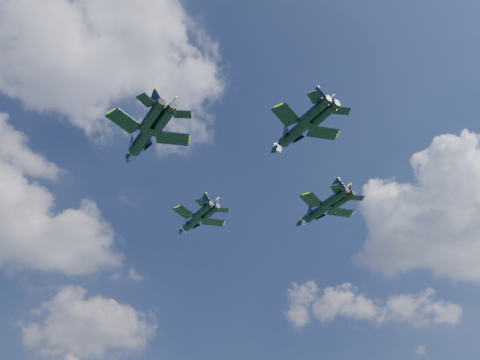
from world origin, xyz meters
The scene contains 4 objects.
jet_lead centered at (-7.30, 17.20, 58.41)m, with size 11.34×14.96×3.53m.
jet_left centered at (-23.75, -4.70, 57.72)m, with size 13.82×17.90×4.26m.
jet_right centered at (12.96, 2.86, 57.78)m, with size 12.50×16.54×3.90m.
jet_slot centered at (-2.57, -16.39, 57.42)m, with size 12.27×16.14×3.81m.
Camera 1 is at (-36.13, -71.00, 3.31)m, focal length 40.00 mm.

